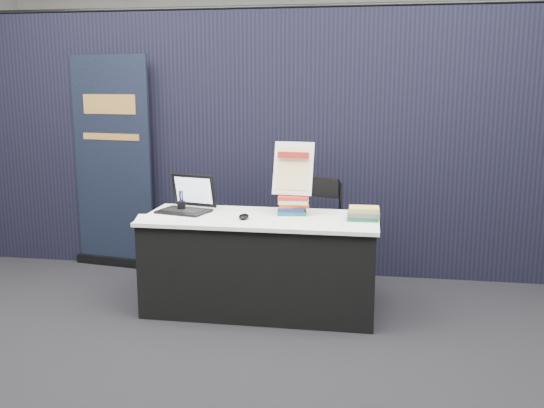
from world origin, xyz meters
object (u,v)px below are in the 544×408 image
(laptop, at_px, (186,203))
(book_stack_tall, at_px, (292,205))
(book_stack_short, at_px, (363,213))
(stacking_chair, at_px, (314,231))
(pullup_banner, at_px, (113,175))
(display_table, at_px, (261,263))
(info_sign, at_px, (293,169))

(laptop, height_order, book_stack_tall, laptop)
(book_stack_short, xyz_separation_m, stacking_chair, (-0.41, 0.43, -0.26))
(book_stack_tall, height_order, pullup_banner, pullup_banner)
(display_table, xyz_separation_m, stacking_chair, (0.37, 0.45, 0.17))
(display_table, xyz_separation_m, info_sign, (0.23, 0.16, 0.73))
(pullup_banner, bearing_deg, laptop, -32.19)
(pullup_banner, bearing_deg, stacking_chair, -5.24)
(book_stack_tall, height_order, stacking_chair, stacking_chair)
(laptop, distance_m, stacking_chair, 1.09)
(laptop, bearing_deg, info_sign, 18.94)
(info_sign, xyz_separation_m, stacking_chair, (0.14, 0.29, -0.56))
(display_table, distance_m, info_sign, 0.78)
(book_stack_short, bearing_deg, laptop, 177.05)
(book_stack_short, bearing_deg, info_sign, 165.13)
(display_table, xyz_separation_m, pullup_banner, (-1.61, 0.95, 0.52))
(book_stack_tall, height_order, info_sign, info_sign)
(book_stack_short, xyz_separation_m, pullup_banner, (-2.39, 0.93, 0.10))
(book_stack_short, distance_m, info_sign, 0.64)
(display_table, relative_size, pullup_banner, 0.89)
(info_sign, height_order, stacking_chair, info_sign)
(book_stack_tall, distance_m, pullup_banner, 2.01)
(pullup_banner, bearing_deg, book_stack_short, -12.44)
(book_stack_short, bearing_deg, pullup_banner, 158.74)
(book_stack_short, distance_m, stacking_chair, 0.65)
(display_table, distance_m, laptop, 0.77)
(book_stack_tall, distance_m, book_stack_short, 0.56)
(display_table, xyz_separation_m, laptop, (-0.63, 0.09, 0.44))
(book_stack_short, height_order, info_sign, info_sign)
(laptop, xyz_separation_m, pullup_banner, (-0.99, 0.86, 0.08))
(stacking_chair, bearing_deg, laptop, -139.74)
(display_table, height_order, book_stack_tall, book_stack_tall)
(book_stack_short, distance_m, pullup_banner, 2.56)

